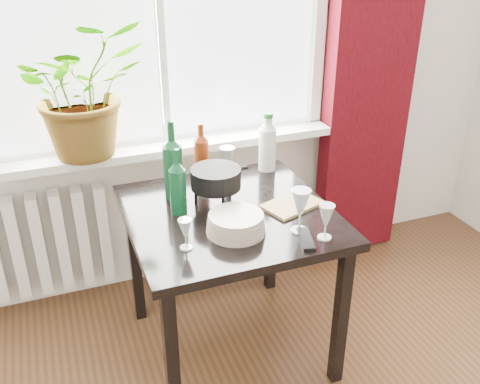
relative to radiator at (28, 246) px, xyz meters
name	(u,v)px	position (x,y,z in m)	size (l,w,h in m)	color
windowsill	(170,146)	(0.75, -0.03, 0.44)	(1.72, 0.20, 0.04)	white
curtain	(374,36)	(1.87, -0.06, 0.92)	(0.50, 0.12, 2.56)	#33040A
radiator	(28,246)	(0.00, 0.00, 0.00)	(0.80, 0.10, 0.55)	white
table	(229,230)	(0.85, -0.63, 0.27)	(0.85, 0.85, 0.74)	black
potted_plant	(83,89)	(0.36, -0.04, 0.78)	(0.56, 0.49, 0.63)	#2F761F
wine_bottle_left	(178,182)	(0.65, -0.56, 0.51)	(0.07, 0.07, 0.29)	#0C4222
wine_bottle_right	(173,160)	(0.67, -0.42, 0.54)	(0.08, 0.08, 0.36)	#0C3E1F
bottle_amber	(201,151)	(0.84, -0.27, 0.50)	(0.07, 0.07, 0.28)	maroon
cleaning_bottle	(268,141)	(1.17, -0.29, 0.51)	(0.08, 0.08, 0.30)	silver
wineglass_front_right	(300,210)	(1.06, -0.88, 0.45)	(0.08, 0.08, 0.19)	silver
wineglass_far_right	(326,221)	(1.12, -0.96, 0.43)	(0.06, 0.06, 0.15)	silver
wineglass_back_center	(227,164)	(0.95, -0.34, 0.45)	(0.07, 0.07, 0.17)	#B6BEC5
wineglass_back_left	(172,163)	(0.70, -0.26, 0.45)	(0.08, 0.08, 0.18)	#AFB7BD
wineglass_front_left	(186,234)	(0.60, -0.84, 0.42)	(0.05, 0.05, 0.13)	silver
plate_stack	(236,224)	(0.82, -0.80, 0.40)	(0.24, 0.24, 0.08)	#BCAC9C
fondue_pot	(216,187)	(0.82, -0.55, 0.44)	(0.25, 0.21, 0.17)	black
tv_remote	(306,239)	(1.05, -0.96, 0.37)	(0.05, 0.16, 0.02)	black
cutting_board	(292,205)	(1.12, -0.68, 0.37)	(0.25, 0.16, 0.01)	olive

